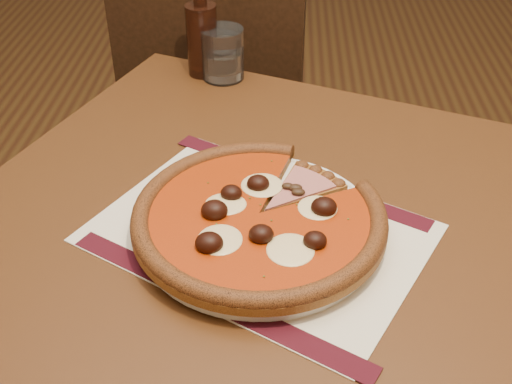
{
  "coord_description": "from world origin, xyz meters",
  "views": [
    {
      "loc": [
        0.07,
        -1.64,
        1.29
      ],
      "look_at": [
        0.04,
        -0.95,
        0.78
      ],
      "focal_mm": 45.0,
      "sensor_mm": 36.0,
      "label": 1
    }
  ],
  "objects_px": {
    "chair_far": "(220,121)",
    "water_glass": "(223,54)",
    "pizza": "(259,215)",
    "table": "(255,274)",
    "plate": "(259,227)",
    "bottle": "(202,36)"
  },
  "relations": [
    {
      "from": "plate",
      "to": "pizza",
      "type": "height_order",
      "value": "pizza"
    },
    {
      "from": "plate",
      "to": "water_glass",
      "type": "relative_size",
      "value": 3.26
    },
    {
      "from": "table",
      "to": "chair_far",
      "type": "height_order",
      "value": "chair_far"
    },
    {
      "from": "chair_far",
      "to": "bottle",
      "type": "bearing_deg",
      "value": 96.46
    },
    {
      "from": "chair_far",
      "to": "plate",
      "type": "bearing_deg",
      "value": 105.87
    },
    {
      "from": "bottle",
      "to": "plate",
      "type": "bearing_deg",
      "value": -74.83
    },
    {
      "from": "table",
      "to": "pizza",
      "type": "height_order",
      "value": "pizza"
    },
    {
      "from": "table",
      "to": "pizza",
      "type": "relative_size",
      "value": 3.17
    },
    {
      "from": "table",
      "to": "water_glass",
      "type": "height_order",
      "value": "water_glass"
    },
    {
      "from": "table",
      "to": "plate",
      "type": "bearing_deg",
      "value": -77.97
    },
    {
      "from": "table",
      "to": "pizza",
      "type": "distance_m",
      "value": 0.14
    },
    {
      "from": "chair_far",
      "to": "water_glass",
      "type": "xyz_separation_m",
      "value": [
        0.04,
        -0.28,
        0.3
      ]
    },
    {
      "from": "pizza",
      "to": "chair_far",
      "type": "bearing_deg",
      "value": 100.06
    },
    {
      "from": "bottle",
      "to": "water_glass",
      "type": "bearing_deg",
      "value": -21.31
    },
    {
      "from": "table",
      "to": "plate",
      "type": "xyz_separation_m",
      "value": [
        0.01,
        -0.03,
        0.11
      ]
    },
    {
      "from": "plate",
      "to": "water_glass",
      "type": "height_order",
      "value": "water_glass"
    },
    {
      "from": "water_glass",
      "to": "table",
      "type": "bearing_deg",
      "value": -79.07
    },
    {
      "from": "pizza",
      "to": "water_glass",
      "type": "height_order",
      "value": "water_glass"
    },
    {
      "from": "table",
      "to": "chair_far",
      "type": "xyz_separation_m",
      "value": [
        -0.12,
        0.69,
        -0.15
      ]
    },
    {
      "from": "water_glass",
      "to": "pizza",
      "type": "bearing_deg",
      "value": -79.04
    },
    {
      "from": "water_glass",
      "to": "bottle",
      "type": "xyz_separation_m",
      "value": [
        -0.04,
        0.01,
        0.03
      ]
    },
    {
      "from": "pizza",
      "to": "plate",
      "type": "bearing_deg",
      "value": 50.06
    }
  ]
}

